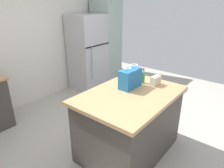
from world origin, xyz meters
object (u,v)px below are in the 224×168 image
Objects in this scene: tall_cabinet at (106,41)px; small_box at (156,81)px; shopping_bag at (130,78)px; refrigerator at (88,52)px; kitchen_island at (129,123)px; bottle at (143,76)px.

small_box is (-1.56, -2.22, -0.07)m from tall_cabinet.
shopping_bag is at bearing 142.31° from small_box.
refrigerator is at bearing 68.17° from small_box.
shopping_bag is (-1.86, -1.99, -0.00)m from tall_cabinet.
tall_cabinet reaches higher than shopping_bag.
bottle is (0.40, 0.06, 0.54)m from kitchen_island.
kitchen_island is at bearing -171.85° from bottle.
refrigerator reaches higher than shopping_bag.
refrigerator is (1.34, 2.10, 0.41)m from kitchen_island.
shopping_bag is 2.16× the size of small_box.
small_box is at bearing -14.39° from kitchen_island.
bottle is at bearing 8.15° from kitchen_island.
shopping_bag is 0.38m from small_box.
small_box is at bearing -111.83° from refrigerator.
shopping_bag reaches higher than bottle.
kitchen_island is at bearing -133.75° from tall_cabinet.
bottle is (-1.61, -2.04, -0.04)m from tall_cabinet.
refrigerator is at bearing 59.25° from shopping_bag.
tall_cabinet is 2.72m from shopping_bag.
kitchen_island is at bearing -143.93° from shopping_bag.
refrigerator is at bearing 57.52° from kitchen_island.
bottle is (-0.05, 0.17, 0.03)m from small_box.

